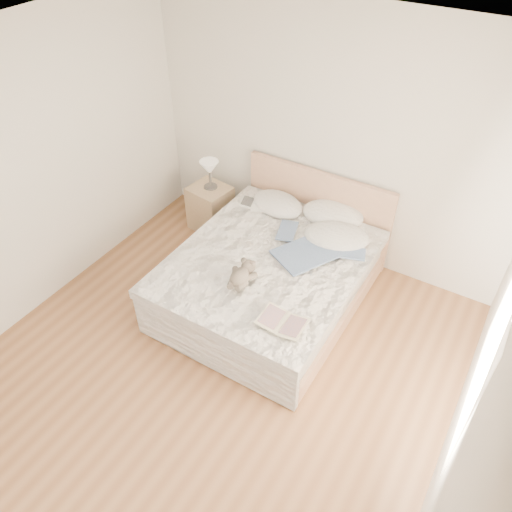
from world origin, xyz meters
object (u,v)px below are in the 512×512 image
at_px(bed, 272,275).
at_px(teddy_bear, 240,282).
at_px(table_lamp, 209,169).
at_px(photo_book, 253,204).
at_px(nightstand, 211,208).
at_px(childrens_book, 282,323).

bearing_deg(bed, teddy_bear, -93.31).
bearing_deg(table_lamp, bed, -29.50).
xyz_separation_m(photo_book, teddy_bear, (0.54, -1.12, 0.02)).
bearing_deg(table_lamp, nightstand, -101.05).
bearing_deg(teddy_bear, table_lamp, 126.40).
bearing_deg(photo_book, teddy_bear, -80.89).
height_order(photo_book, childrens_book, childrens_book).
distance_m(bed, photo_book, 0.88).
distance_m(bed, teddy_bear, 0.65).
height_order(nightstand, photo_book, photo_book).
bearing_deg(photo_book, table_lamp, 152.35).
relative_size(photo_book, childrens_book, 0.75).
distance_m(photo_book, childrens_book, 1.73).
xyz_separation_m(bed, table_lamp, (-1.24, 0.70, 0.50)).
xyz_separation_m(childrens_book, teddy_bear, (-0.56, 0.22, 0.02)).
bearing_deg(teddy_bear, nightstand, 127.14).
bearing_deg(table_lamp, teddy_bear, -46.00).
height_order(table_lamp, photo_book, table_lamp).
relative_size(photo_book, teddy_bear, 1.01).
distance_m(bed, table_lamp, 1.51).
distance_m(table_lamp, childrens_book, 2.30).
relative_size(table_lamp, photo_book, 1.11).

